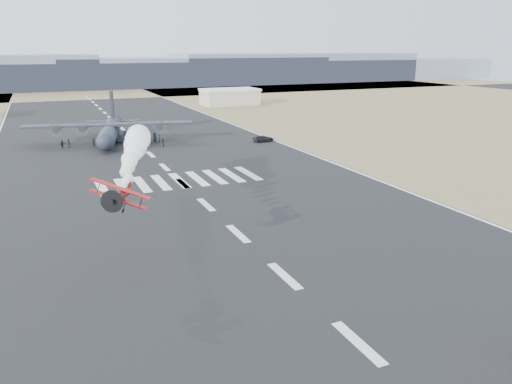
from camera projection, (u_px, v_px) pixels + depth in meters
ground at (358, 343)px, 36.18m from camera, size 500.00×500.00×0.00m
scrub_far at (82, 92)px, 238.96m from camera, size 500.00×80.00×0.00m
runway_markings at (165, 167)px, 89.08m from camera, size 60.00×260.00×0.01m
ridge_seg_d at (76, 75)px, 263.59m from camera, size 150.00×50.00×13.00m
ridge_seg_e at (194, 71)px, 288.04m from camera, size 150.00×50.00×15.00m
ridge_seg_f at (294, 67)px, 312.48m from camera, size 150.00×50.00×17.00m
ridge_seg_g at (379, 69)px, 337.77m from camera, size 150.00×50.00×13.00m
hangar_right at (230, 97)px, 185.08m from camera, size 20.50×12.50×5.90m
aerobatic_biplane at (121, 196)px, 46.22m from camera, size 5.56×5.37×3.12m
smoke_trail at (136, 143)px, 70.28m from camera, size 8.89×30.47×3.64m
transport_aircraft at (110, 129)px, 112.68m from camera, size 36.66×30.01×10.63m
support_vehicle at (264, 139)px, 113.18m from camera, size 4.92×2.48×1.34m
crew_a at (103, 142)px, 108.07m from camera, size 0.82×0.77×1.76m
crew_b at (163, 142)px, 107.40m from camera, size 0.84×1.02×1.81m
crew_c at (69, 143)px, 106.71m from camera, size 1.24×0.98×1.74m
crew_d at (155, 139)px, 112.14m from camera, size 1.05×0.62×1.71m
crew_e at (155, 137)px, 114.15m from camera, size 1.03×0.91×1.80m
crew_f at (62, 144)px, 105.35m from camera, size 1.59×1.50×1.79m
crew_g at (159, 138)px, 112.05m from camera, size 0.54×0.66×1.80m
crew_h at (93, 143)px, 106.66m from camera, size 0.95×0.99×1.75m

